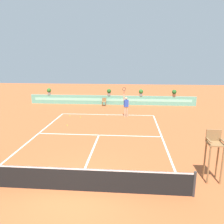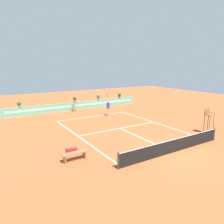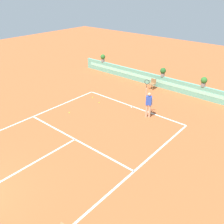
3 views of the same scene
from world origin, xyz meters
name	(u,v)px [view 3 (image 3 of 3)]	position (x,y,z in m)	size (l,w,h in m)	color
ground_plane	(70,142)	(0.00, 6.00, 0.00)	(60.00, 60.00, 0.00)	#B2562D
court_lines	(79,137)	(0.00, 6.72, 0.00)	(8.32, 11.94, 0.01)	white
back_wall_barrier	(165,83)	(0.00, 16.39, 0.50)	(18.00, 0.21, 1.00)	#60A88E
ball_kid_chair	(153,83)	(-0.73, 15.66, 0.48)	(0.44, 0.44, 0.85)	olive
tennis_player	(149,103)	(1.68, 11.26, 1.05)	(0.57, 0.35, 2.58)	tan
tennis_ball_near_baseline	(99,103)	(-2.21, 10.75, 0.03)	(0.07, 0.07, 0.07)	#CCE033
tennis_ball_mid_court	(69,113)	(-2.67, 8.28, 0.03)	(0.07, 0.07, 0.07)	#CCE033
tennis_ball_by_sideline	(93,97)	(-3.23, 11.11, 0.03)	(0.07, 0.07, 0.07)	#CCE033
potted_plant_right	(204,81)	(3.16, 16.39, 1.41)	(0.48, 0.48, 0.72)	gray
potted_plant_far_left	(103,57)	(-6.95, 16.39, 1.41)	(0.48, 0.48, 0.72)	gray
potted_plant_centre	(163,72)	(-0.28, 16.39, 1.41)	(0.48, 0.48, 0.72)	gray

